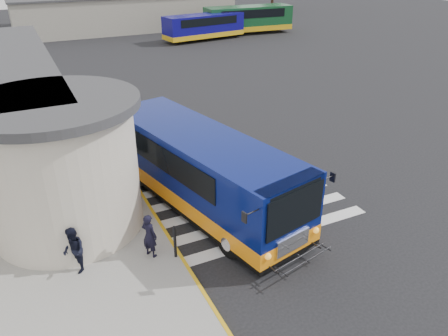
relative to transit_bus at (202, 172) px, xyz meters
name	(u,v)px	position (x,y,z in m)	size (l,w,h in m)	color
ground	(245,192)	(2.00, 0.07, -1.44)	(140.00, 140.00, 0.00)	black
sidewalk	(9,195)	(-7.00, 4.07, -1.36)	(10.00, 34.00, 0.15)	gray
curb_strip	(126,171)	(-2.05, 4.07, -1.36)	(0.12, 34.00, 0.16)	gold
crosswalk	(244,204)	(1.50, -0.73, -1.43)	(8.00, 5.35, 0.01)	silver
depot_building	(126,12)	(8.00, 42.07, 0.67)	(26.40, 8.40, 4.20)	gray
transit_bus	(202,172)	(0.00, 0.00, 0.00)	(5.38, 10.98, 3.01)	#07135B
pedestrian_a	(149,236)	(-2.91, -2.44, -0.50)	(0.57, 0.38, 1.57)	black
pedestrian_b	(74,250)	(-5.24, -2.17, -0.51)	(0.76, 0.59, 1.56)	black
bollard	(175,242)	(-2.20, -2.87, -0.70)	(0.10, 0.10, 1.18)	black
far_bus_a	(204,26)	(13.94, 31.74, 0.08)	(9.35, 3.80, 2.34)	#0C0864
far_bus_b	(248,18)	(20.25, 33.09, 0.30)	(10.49, 3.47, 2.67)	#114120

